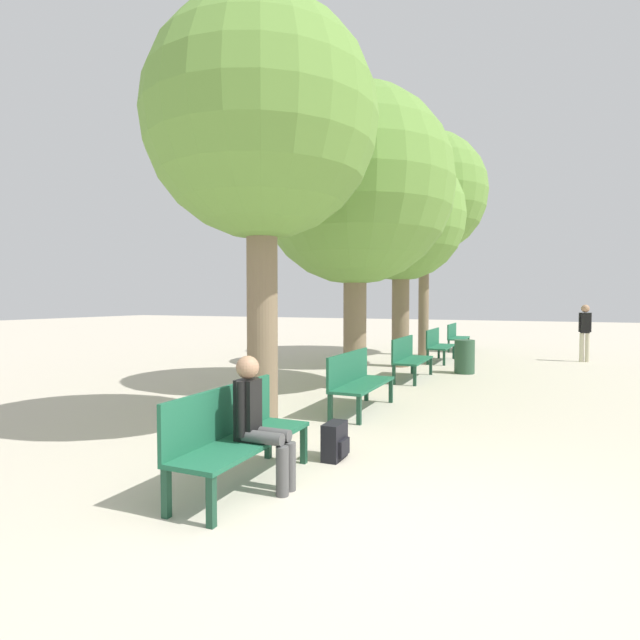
# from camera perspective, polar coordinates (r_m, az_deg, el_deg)

# --- Properties ---
(ground_plane) EXTENTS (80.00, 80.00, 0.00)m
(ground_plane) POSITION_cam_1_polar(r_m,az_deg,el_deg) (4.01, 8.89, -22.89)
(ground_plane) COLOR beige
(bench_row_0) EXTENTS (0.51, 1.69, 0.90)m
(bench_row_0) POSITION_cam_1_polar(r_m,az_deg,el_deg) (4.75, -9.70, -12.34)
(bench_row_0) COLOR #1E6042
(bench_row_0) RESTS_ON ground_plane
(bench_row_1) EXTENTS (0.51, 1.69, 0.90)m
(bench_row_1) POSITION_cam_1_polar(r_m,az_deg,el_deg) (7.72, 4.22, -6.63)
(bench_row_1) COLOR #1E6042
(bench_row_1) RESTS_ON ground_plane
(bench_row_2) EXTENTS (0.51, 1.69, 0.90)m
(bench_row_2) POSITION_cam_1_polar(r_m,az_deg,el_deg) (10.91, 10.11, -4.03)
(bench_row_2) COLOR #1E6042
(bench_row_2) RESTS_ON ground_plane
(bench_row_3) EXTENTS (0.51, 1.69, 0.90)m
(bench_row_3) POSITION_cam_1_polar(r_m,az_deg,el_deg) (14.18, 13.29, -2.60)
(bench_row_3) COLOR #1E6042
(bench_row_3) RESTS_ON ground_plane
(bench_row_4) EXTENTS (0.51, 1.69, 0.90)m
(bench_row_4) POSITION_cam_1_polar(r_m,az_deg,el_deg) (17.48, 15.27, -1.71)
(bench_row_4) COLOR #1E6042
(bench_row_4) RESTS_ON ground_plane
(tree_row_0) EXTENTS (2.94, 2.94, 5.41)m
(tree_row_0) POSITION_cam_1_polar(r_m,az_deg,el_deg) (6.76, -6.71, 21.24)
(tree_row_0) COLOR #7A664C
(tree_row_0) RESTS_ON ground_plane
(tree_row_1) EXTENTS (3.74, 3.74, 5.74)m
(tree_row_1) POSITION_cam_1_polar(r_m,az_deg,el_deg) (9.82, 4.05, 14.89)
(tree_row_1) COLOR #7A664C
(tree_row_1) RESTS_ON ground_plane
(tree_row_2) EXTENTS (3.23, 3.23, 5.43)m
(tree_row_2) POSITION_cam_1_polar(r_m,az_deg,el_deg) (13.06, 9.25, 11.38)
(tree_row_2) COLOR #7A664C
(tree_row_2) RESTS_ON ground_plane
(tree_row_3) EXTENTS (3.74, 3.74, 6.80)m
(tree_row_3) POSITION_cam_1_polar(r_m,az_deg,el_deg) (15.94, 11.85, 13.86)
(tree_row_3) COLOR #7A664C
(tree_row_3) RESTS_ON ground_plane
(person_seated) EXTENTS (0.55, 0.31, 1.20)m
(person_seated) POSITION_cam_1_polar(r_m,az_deg,el_deg) (4.61, -7.07, -11.05)
(person_seated) COLOR #4C4C4C
(person_seated) RESTS_ON ground_plane
(backpack) EXTENTS (0.22, 0.35, 0.39)m
(backpack) POSITION_cam_1_polar(r_m,az_deg,el_deg) (5.49, 1.74, -13.69)
(backpack) COLOR black
(backpack) RESTS_ON ground_plane
(pedestrian_near) EXTENTS (0.32, 0.21, 1.58)m
(pedestrian_near) POSITION_cam_1_polar(r_m,az_deg,el_deg) (15.53, 28.02, -0.92)
(pedestrian_near) COLOR beige
(pedestrian_near) RESTS_ON ground_plane
(trash_bin) EXTENTS (0.46, 0.46, 0.78)m
(trash_bin) POSITION_cam_1_polar(r_m,az_deg,el_deg) (12.07, 16.19, -4.04)
(trash_bin) COLOR #2D5138
(trash_bin) RESTS_ON ground_plane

